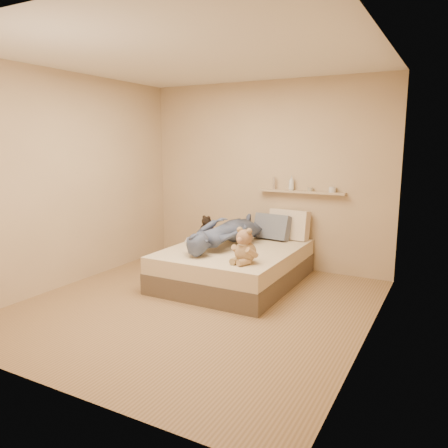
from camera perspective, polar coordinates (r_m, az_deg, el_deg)
The scene contains 10 objects.
room at distance 4.58m, azimuth -3.87°, elevation 4.86°, with size 3.80×3.80×3.80m.
bed at distance 5.58m, azimuth 1.37°, elevation -5.37°, with size 1.50×1.90×0.45m.
game_console at distance 5.16m, azimuth -4.08°, elevation -2.20°, with size 0.19×0.10×0.06m.
teddy_bear at distance 4.79m, azimuth 2.70°, elevation -3.20°, with size 0.32×0.33×0.40m.
dark_plush at distance 6.12m, azimuth -2.25°, elevation -0.51°, with size 0.20×0.20×0.31m.
pillow_cream at distance 6.06m, azimuth 8.50°, elevation -0.06°, with size 0.55×0.16×0.40m, color beige.
pillow_grey at distance 6.01m, azimuth 6.29°, elevation -0.39°, with size 0.50×0.14×0.34m, color slate.
person at distance 5.59m, azimuth 0.44°, elevation -0.96°, with size 0.57×1.58×0.38m, color #4D5779.
wall_shelf at distance 6.03m, azimuth 10.03°, elevation 4.16°, with size 1.20×0.12×0.03m, color tan.
shelf_bottles at distance 6.02m, azimuth 10.26°, elevation 4.97°, with size 0.88×0.10×0.20m.
Camera 1 is at (2.42, -3.86, 1.75)m, focal length 35.00 mm.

